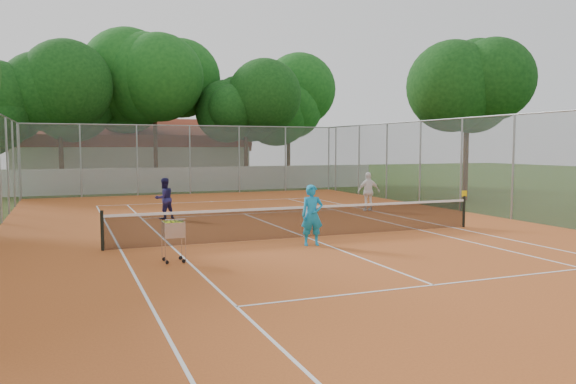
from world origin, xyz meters
name	(u,v)px	position (x,y,z in m)	size (l,w,h in m)	color
ground	(306,238)	(0.00, 0.00, 0.00)	(120.00, 120.00, 0.00)	#1D370F
court_pad	(306,238)	(0.00, 0.00, 0.01)	(18.00, 34.00, 0.02)	#B65723
court_lines	(306,237)	(0.00, 0.00, 0.02)	(10.98, 23.78, 0.01)	white
tennis_net	(306,221)	(0.00, 0.00, 0.51)	(11.88, 0.10, 0.98)	black
perimeter_fence	(306,173)	(0.00, 0.00, 2.00)	(18.00, 34.00, 4.00)	slate
boundary_wall	(184,179)	(0.00, 19.00, 0.75)	(26.00, 0.30, 1.50)	silver
clubhouse	(132,154)	(-2.00, 29.00, 2.20)	(16.40, 9.00, 4.40)	beige
tropical_trees	(174,113)	(0.00, 22.00, 5.00)	(29.00, 19.00, 10.00)	black
player_near	(312,215)	(-0.40, -1.33, 0.87)	(0.62, 0.41, 1.71)	#178BC4
player_far_left	(164,198)	(-3.31, 6.00, 0.81)	(0.77, 0.60, 1.58)	#1D1B52
player_far_right	(369,191)	(5.34, 5.52, 0.86)	(0.98, 0.41, 1.67)	white
ball_hopper	(174,240)	(-4.44, -2.23, 0.56)	(0.52, 0.52, 1.08)	#B7B6BD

